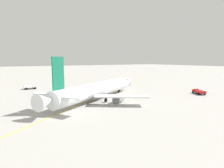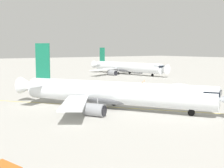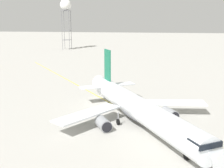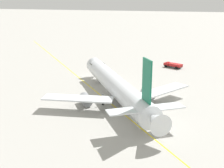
# 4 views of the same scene
# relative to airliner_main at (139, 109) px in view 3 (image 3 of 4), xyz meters

# --- Properties ---
(ground_plane) EXTENTS (600.00, 600.00, 0.00)m
(ground_plane) POSITION_rel_airliner_main_xyz_m (-2.24, -0.17, -2.82)
(ground_plane) COLOR #ADAAA3
(airliner_main) EXTENTS (36.94, 26.34, 11.61)m
(airliner_main) POSITION_rel_airliner_main_xyz_m (0.00, 0.00, 0.00)
(airliner_main) COLOR silver
(airliner_main) RESTS_ON ground_plane
(radar_tower) EXTENTS (6.32, 6.32, 28.17)m
(radar_tower) POSITION_rel_airliner_main_xyz_m (113.19, 47.12, 21.36)
(radar_tower) COLOR slate
(radar_tower) RESTS_ON ground_plane
(taxiway_centreline) EXTENTS (133.46, 100.63, 0.01)m
(taxiway_centreline) POSITION_rel_airliner_main_xyz_m (-2.47, -4.09, -2.82)
(taxiway_centreline) COLOR yellow
(taxiway_centreline) RESTS_ON ground_plane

